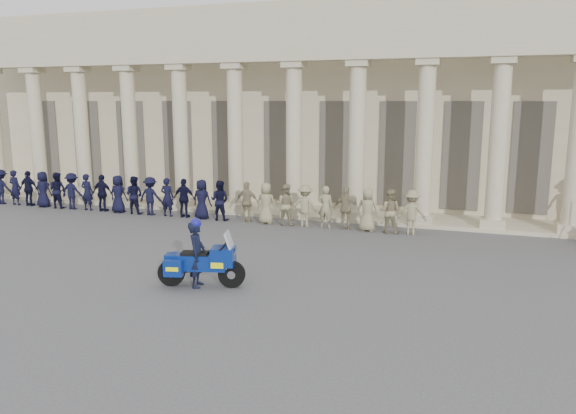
# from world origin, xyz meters

# --- Properties ---
(ground) EXTENTS (90.00, 90.00, 0.00)m
(ground) POSITION_xyz_m (0.00, 0.00, 0.00)
(ground) COLOR #4C4C4E
(ground) RESTS_ON ground
(building) EXTENTS (40.00, 12.50, 9.00)m
(building) POSITION_xyz_m (-0.00, 14.74, 4.52)
(building) COLOR #BEB18E
(building) RESTS_ON ground
(officer_rank) EXTENTS (19.93, 0.62, 1.62)m
(officer_rank) POSITION_xyz_m (-5.63, 6.42, 0.81)
(officer_rank) COLOR black
(officer_rank) RESTS_ON ground
(motorcycle) EXTENTS (2.27, 1.16, 1.48)m
(motorcycle) POSITION_xyz_m (-0.76, -1.23, 0.64)
(motorcycle) COLOR black
(motorcycle) RESTS_ON ground
(rider) EXTENTS (0.55, 0.71, 1.83)m
(rider) POSITION_xyz_m (-0.88, -1.26, 0.91)
(rider) COLOR black
(rider) RESTS_ON ground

